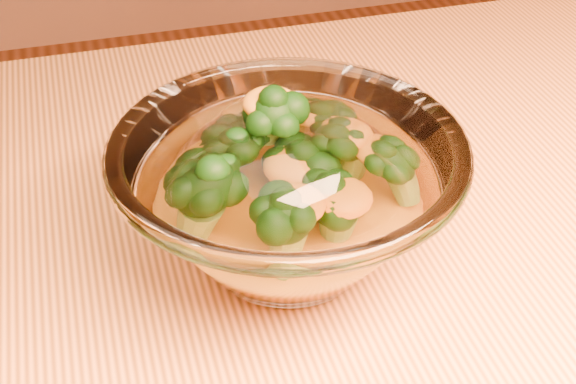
{
  "coord_description": "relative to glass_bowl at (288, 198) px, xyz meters",
  "views": [
    {
      "loc": [
        -0.06,
        -0.28,
        1.08
      ],
      "look_at": [
        0.04,
        0.08,
        0.8
      ],
      "focal_mm": 50.0,
      "sensor_mm": 36.0,
      "label": 1
    }
  ],
  "objects": [
    {
      "name": "broccoli_heap",
      "position": [
        -0.0,
        0.01,
        0.01
      ],
      "size": [
        0.13,
        0.13,
        0.08
      ],
      "color": "black",
      "rests_on": "cheese_sauce"
    },
    {
      "name": "cheese_sauce",
      "position": [
        0.0,
        -0.0,
        -0.02
      ],
      "size": [
        0.11,
        0.11,
        0.03
      ],
      "primitive_type": "ellipsoid",
      "color": "orange",
      "rests_on": "glass_bowl"
    },
    {
      "name": "glass_bowl",
      "position": [
        0.0,
        0.0,
        0.0
      ],
      "size": [
        0.21,
        0.21,
        0.09
      ],
      "color": "white",
      "rests_on": "table"
    }
  ]
}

